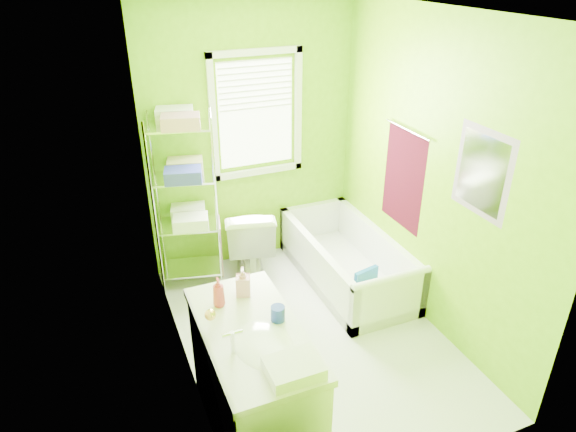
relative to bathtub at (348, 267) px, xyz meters
name	(u,v)px	position (x,y,z in m)	size (l,w,h in m)	color
ground	(311,334)	(-0.67, -0.60, -0.17)	(2.90, 2.90, 0.00)	silver
room_envelope	(316,167)	(-0.67, -0.60, 1.38)	(2.14, 2.94, 2.62)	#6DAC08
window	(256,108)	(-0.62, 0.83, 1.45)	(0.92, 0.05, 1.22)	white
door	(219,352)	(-1.71, -1.59, 0.83)	(0.09, 0.80, 2.00)	white
right_wall_decor	(432,176)	(0.37, -0.62, 1.15)	(0.04, 1.48, 1.17)	#3D0714
bathtub	(348,267)	(0.00, 0.00, 0.00)	(0.76, 1.63, 0.53)	white
toilet	(249,241)	(-0.86, 0.45, 0.24)	(0.46, 0.80, 0.82)	white
vanity	(254,379)	(-1.44, -1.35, 0.30)	(0.59, 1.16, 1.08)	white
wire_shelf_unit	(187,183)	(-1.39, 0.59, 0.89)	(0.64, 0.53, 1.73)	silver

